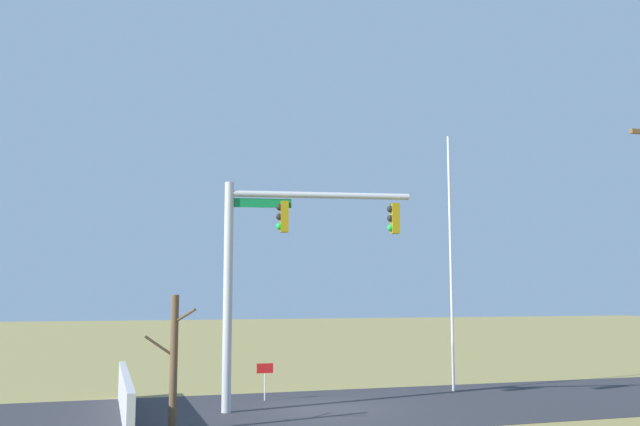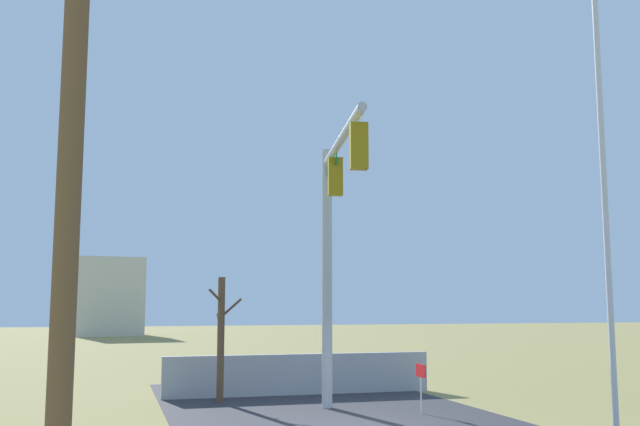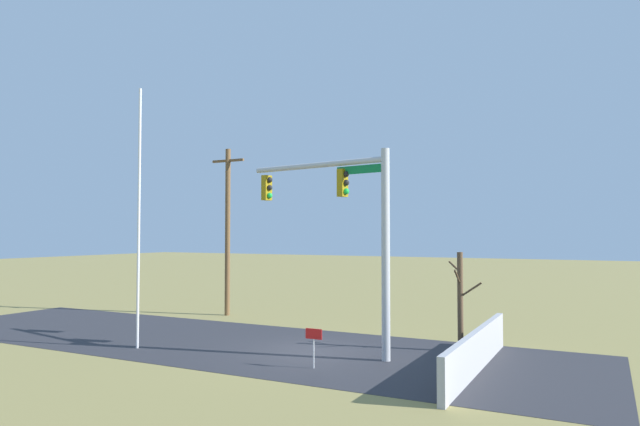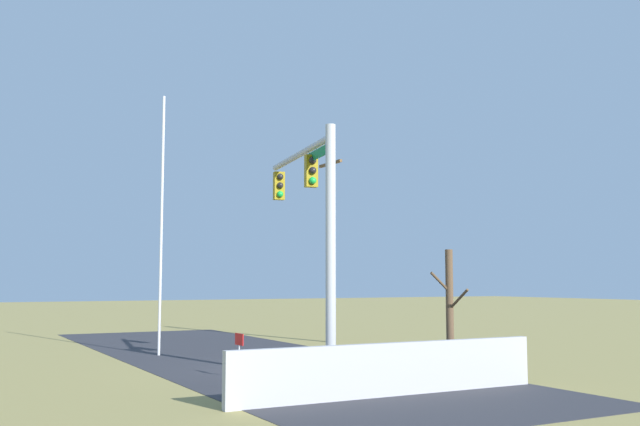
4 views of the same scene
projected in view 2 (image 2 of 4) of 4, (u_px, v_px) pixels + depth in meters
The scene contains 8 objects.
sidewalk_corner at pixel (317, 403), 19.94m from camera, with size 6.00×6.00×0.01m, color #B7B5AD.
retaining_fence at pixel (300, 374), 21.84m from camera, with size 0.20×8.27×1.22m, color #A8A8AD.
signal_mast at pixel (334, 223), 18.18m from camera, with size 5.76×1.20×6.95m.
flagpole at pixel (604, 181), 11.88m from camera, with size 0.10×0.10×9.47m, color silver.
utility_pole at pixel (71, 142), 7.59m from camera, with size 1.90×0.26×8.49m.
bare_tree at pixel (221, 337), 20.24m from camera, with size 1.27×1.02×3.49m.
open_sign at pixel (421, 377), 18.09m from camera, with size 0.56×0.04×1.22m.
distant_building at pixel (107, 297), 65.29m from camera, with size 7.09×5.75×6.89m, color beige.
Camera 2 is at (-15.69, 5.34, 2.70)m, focal length 40.42 mm.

